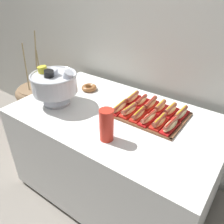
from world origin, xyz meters
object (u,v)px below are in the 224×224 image
(buffet_table, at_px, (115,153))
(hot_dog_6, at_px, (132,98))
(hot_dog_5, at_px, (170,126))
(hot_dog_9, at_px, (160,107))
(donut, at_px, (89,88))
(hot_dog_11, at_px, (181,114))
(serving_tray, at_px, (149,114))
(hot_dog_10, at_px, (170,110))
(floor_vase, at_px, (41,111))
(hot_dog_1, at_px, (129,110))
(hot_dog_7, at_px, (141,101))
(hot_dog_4, at_px, (159,122))
(hot_dog_2, at_px, (139,114))
(hot_dog_0, at_px, (120,107))
(hot_dog_3, at_px, (149,118))
(hot_dog_8, at_px, (150,104))
(cup_stack, at_px, (106,125))
(punch_bowl, at_px, (54,83))

(buffet_table, height_order, hot_dog_6, hot_dog_6)
(hot_dog_5, relative_size, hot_dog_9, 1.18)
(hot_dog_9, relative_size, donut, 1.24)
(hot_dog_11, bearing_deg, serving_tray, -156.22)
(hot_dog_6, xyz_separation_m, hot_dog_10, (0.30, 0.00, 0.00))
(floor_vase, bearing_deg, hot_dog_1, -6.99)
(floor_vase, distance_m, hot_dog_7, 1.31)
(hot_dog_1, relative_size, hot_dog_4, 0.98)
(donut, bearing_deg, hot_dog_5, -10.10)
(buffet_table, xyz_separation_m, hot_dog_5, (0.38, 0.05, 0.39))
(hot_dog_4, relative_size, hot_dog_11, 0.93)
(buffet_table, relative_size, hot_dog_2, 8.47)
(hot_dog_0, xyz_separation_m, hot_dog_11, (0.37, 0.17, -0.00))
(hot_dog_3, height_order, hot_dog_6, hot_dog_6)
(hot_dog_10, xyz_separation_m, donut, (-0.70, -0.03, -0.02))
(serving_tray, xyz_separation_m, hot_dog_8, (-0.04, 0.08, 0.03))
(buffet_table, distance_m, hot_dog_8, 0.47)
(floor_vase, xyz_separation_m, hot_dog_11, (1.51, 0.02, 0.51))
(donut, bearing_deg, hot_dog_1, -16.28)
(hot_dog_6, xyz_separation_m, hot_dog_11, (0.37, 0.00, -0.00))
(hot_dog_8, height_order, hot_dog_11, hot_dog_8)
(floor_vase, xyz_separation_m, hot_dog_9, (1.36, 0.02, 0.51))
(cup_stack, bearing_deg, hot_dog_0, 109.93)
(floor_vase, xyz_separation_m, hot_dog_10, (1.43, 0.02, 0.51))
(hot_dog_7, height_order, cup_stack, cup_stack)
(hot_dog_0, height_order, cup_stack, cup_stack)
(buffet_table, distance_m, hot_dog_10, 0.54)
(buffet_table, xyz_separation_m, hot_dog_7, (0.08, 0.21, 0.39))
(hot_dog_4, relative_size, hot_dog_8, 0.91)
(hot_dog_1, distance_m, hot_dog_7, 0.17)
(buffet_table, bearing_deg, hot_dog_7, 70.32)
(buffet_table, height_order, punch_bowl, punch_bowl)
(serving_tray, distance_m, donut, 0.59)
(hot_dog_5, bearing_deg, floor_vase, 174.40)
(hot_dog_6, relative_size, cup_stack, 0.91)
(hot_dog_11, bearing_deg, hot_dog_1, -151.16)
(hot_dog_8, relative_size, punch_bowl, 0.54)
(hot_dog_8, distance_m, hot_dog_11, 0.23)
(hot_dog_9, distance_m, hot_dog_10, 0.08)
(cup_stack, bearing_deg, hot_dog_9, 75.71)
(hot_dog_4, xyz_separation_m, hot_dog_7, (-0.23, 0.16, -0.00))
(hot_dog_8, xyz_separation_m, hot_dog_10, (0.15, 0.00, 0.00))
(hot_dog_4, xyz_separation_m, hot_dog_6, (-0.30, 0.16, 0.00))
(buffet_table, height_order, hot_dog_7, hot_dog_7)
(serving_tray, relative_size, punch_bowl, 1.43)
(hot_dog_6, bearing_deg, hot_dog_8, 0.03)
(hot_dog_4, relative_size, hot_dog_7, 1.05)
(punch_bowl, bearing_deg, hot_dog_7, 32.80)
(hot_dog_2, bearing_deg, floor_vase, 173.41)
(hot_dog_8, bearing_deg, hot_dog_9, 0.03)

